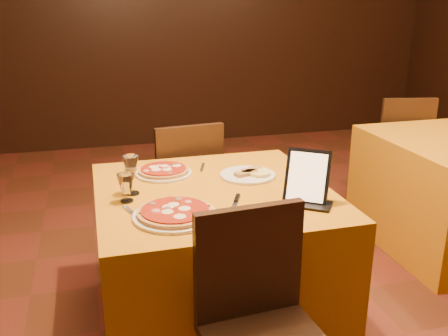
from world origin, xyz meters
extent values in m
cube|color=#5E2D19|center=(0.00, 0.00, -0.01)|extent=(6.00, 7.00, 0.01)
cube|color=black|center=(0.00, 3.50, 1.40)|extent=(6.00, 0.01, 2.80)
cube|color=#C2780C|center=(-0.54, -0.08, 0.38)|extent=(1.10, 1.10, 0.75)
cylinder|color=white|center=(-0.77, -0.36, 0.76)|extent=(0.35, 0.35, 0.01)
cylinder|color=#AD4C23|center=(-0.77, -0.36, 0.77)|extent=(0.32, 0.32, 0.02)
cylinder|color=white|center=(-0.74, 0.19, 0.76)|extent=(0.29, 0.29, 0.01)
cylinder|color=#AD4C23|center=(-0.74, 0.19, 0.77)|extent=(0.26, 0.26, 0.02)
cylinder|color=white|center=(-0.33, 0.05, 0.76)|extent=(0.28, 0.28, 0.01)
cylinder|color=olive|center=(-0.33, 0.05, 0.77)|extent=(0.18, 0.18, 0.02)
cube|color=black|center=(-0.18, -0.34, 0.87)|extent=(0.22, 0.19, 0.24)
cube|color=#A7A6AC|center=(-0.51, -0.32, 0.75)|extent=(0.12, 0.23, 0.01)
cube|color=silver|center=(-0.94, -0.27, 0.75)|extent=(0.07, 0.18, 0.01)
cube|color=#A3A4A9|center=(-0.52, 0.24, 0.75)|extent=(0.06, 0.14, 0.01)
camera|label=1|loc=(-1.08, -2.25, 1.60)|focal=40.00mm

